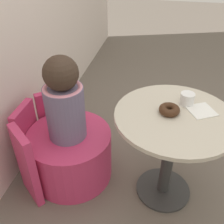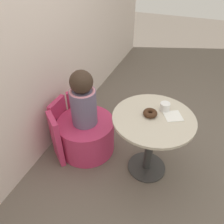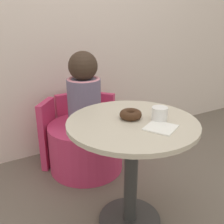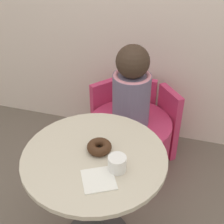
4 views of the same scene
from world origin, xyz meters
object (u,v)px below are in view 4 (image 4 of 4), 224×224
at_px(cup, 117,163).
at_px(round_table, 95,179).
at_px(child_figure, 132,88).
at_px(donut, 99,147).
at_px(tub_chair, 129,143).

bearing_deg(cup, round_table, 154.66).
distance_m(child_figure, donut, 0.65).
relative_size(round_table, cup, 8.32).
bearing_deg(donut, child_figure, 89.01).
xyz_separation_m(donut, cup, (0.12, -0.10, 0.01)).
height_order(round_table, donut, donut).
distance_m(tub_chair, cup, 0.91).
bearing_deg(child_figure, tub_chair, 74.29).
distance_m(round_table, child_figure, 0.70).
bearing_deg(round_table, donut, 71.17).
height_order(donut, cup, cup).
distance_m(tub_chair, child_figure, 0.46).
relative_size(child_figure, donut, 4.73).
bearing_deg(donut, tub_chair, 89.01).
relative_size(tub_chair, cup, 6.95).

